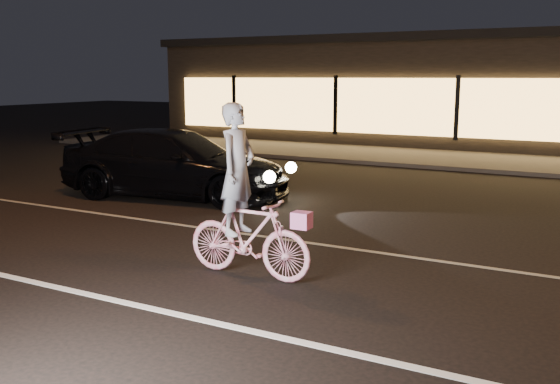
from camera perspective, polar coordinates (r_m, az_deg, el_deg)
The scene contains 7 objects.
ground at distance 8.83m, azimuth -6.87°, elevation -7.13°, with size 90.00×90.00×0.00m, color black.
lane_stripe_near at distance 7.73m, azimuth -13.41°, elevation -9.94°, with size 60.00×0.12×0.01m, color silver.
lane_stripe_far at distance 10.46m, azimuth -0.51°, elevation -4.22°, with size 60.00×0.10×0.01m, color gray.
sidewalk at distance 20.60m, azimuth 14.54°, elevation 2.94°, with size 30.00×4.00×0.12m, color #383533.
storefront at distance 26.27m, azimuth 17.99°, elevation 8.91°, with size 25.40×8.42×4.20m.
cyclist at distance 8.33m, azimuth -3.18°, elevation -2.23°, with size 1.85×0.64×2.34m.
sedan at distance 14.07m, azimuth -9.56°, elevation 2.57°, with size 5.46×2.93×1.50m.
Camera 1 is at (4.91, -6.84, 2.67)m, focal length 40.00 mm.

